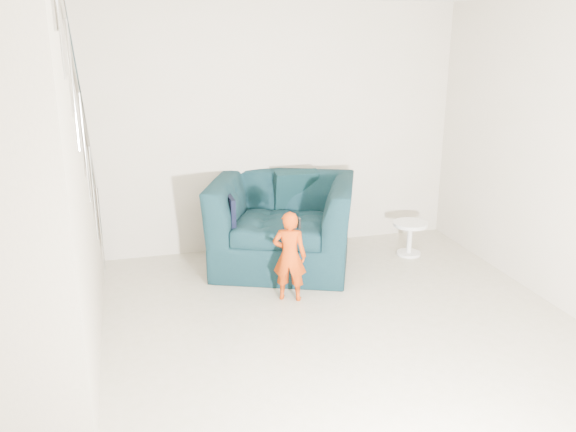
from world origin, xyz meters
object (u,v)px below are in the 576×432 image
at_px(side_table, 410,233).
at_px(staircase, 12,255).
at_px(armchair, 283,223).
at_px(toddler, 290,256).

relative_size(side_table, staircase, 0.10).
height_order(armchair, staircase, staircase).
bearing_deg(side_table, toddler, -154.69).
xyz_separation_m(toddler, side_table, (1.59, 0.75, -0.17)).
height_order(armchair, side_table, armchair).
distance_m(toddler, staircase, 2.37).
bearing_deg(side_table, armchair, 176.67).
bearing_deg(armchair, toddler, -78.37).
bearing_deg(toddler, staircase, 42.31).
xyz_separation_m(side_table, staircase, (-3.78, -1.50, 0.69)).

